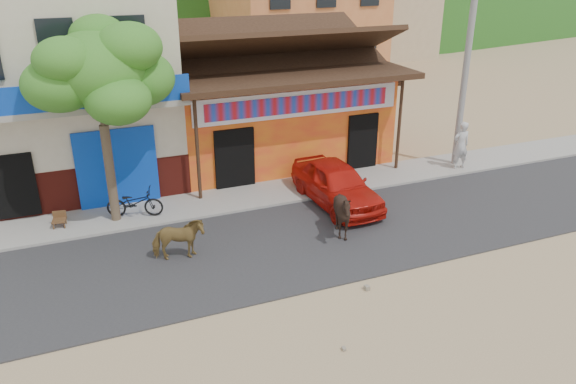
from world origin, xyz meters
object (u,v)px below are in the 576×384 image
tree (104,125)px  scooter (135,203)px  red_car (336,184)px  pedestrian (461,145)px  utility_pole (467,59)px  cow_tan (178,240)px  cafe_chair_left (58,214)px  cow_dark (343,214)px

tree → scooter: 2.62m
red_car → pedestrian: (5.73, 1.05, 0.28)m
utility_pole → cow_tan: 12.42m
red_car → pedestrian: pedestrian is taller
tree → pedestrian: size_ratio=3.30×
utility_pole → red_car: bearing=-165.5°
cafe_chair_left → scooter: bearing=7.1°
cow_dark → scooter: cow_dark is taller
utility_pole → pedestrian: 3.14m
cow_tan → scooter: size_ratio=0.80×
cow_dark → pedestrian: bearing=86.7°
tree → red_car: (6.87, -1.34, -2.38)m
tree → cafe_chair_left: 3.05m
utility_pole → cafe_chair_left: size_ratio=9.65×
red_car → pedestrian: size_ratio=2.28×
cow_tan → pedestrian: (11.28, 2.72, 0.40)m
utility_pole → cow_tan: (-11.48, -3.21, -3.49)m
tree → cow_dark: 7.33m
red_car → tree: bearing=166.7°
tree → utility_pole: utility_pole is taller
red_car → cafe_chair_left: 8.61m
cow_dark → cafe_chair_left: (-7.61, 3.61, -0.24)m
utility_pole → cow_tan: size_ratio=5.77×
cow_dark → pedestrian: 7.35m
tree → cow_tan: bearing=-66.3°
utility_pole → tree: bearing=-179.1°
cow_dark → scooter: 6.43m
scooter → cafe_chair_left: (-2.22, 0.11, -0.04)m
scooter → pedestrian: 12.01m
red_car → cafe_chair_left: (-8.49, 1.44, -0.21)m
red_car → scooter: (-6.27, 1.34, -0.17)m
cow_tan → scooter: (-0.72, 3.01, -0.05)m
cow_dark → red_car: (0.88, 2.17, -0.03)m
utility_pole → cow_dark: size_ratio=5.47×
tree → cow_dark: tree is taller
tree → scooter: tree is taller
scooter → pedestrian: size_ratio=0.95×
red_car → scooter: 6.41m
red_car → cow_tan: bearing=-165.5°
tree → cow_tan: 4.13m
utility_pole → cow_tan: bearing=-164.4°
cow_tan → cow_dark: (4.67, -0.49, 0.15)m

